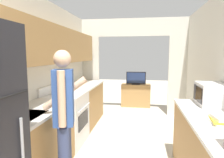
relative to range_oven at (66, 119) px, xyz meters
The scene contains 10 objects.
wall_left 1.18m from the range_oven, 113.92° to the right, with size 0.38×7.17×2.50m.
wall_far_with_doorway 2.49m from the range_oven, 62.48° to the left, with size 3.12×0.06×2.50m.
counter_left 0.02m from the range_oven, 110.43° to the left, with size 0.62×3.65×0.90m.
range_oven is the anchor object (origin of this frame).
person 1.38m from the range_oven, 68.71° to the right, with size 0.52×0.44×1.63m.
microwave 2.35m from the range_oven, 11.15° to the right, with size 0.34×0.48×0.30m.
book_stack 2.47m from the range_oven, 29.35° to the right, with size 0.25×0.30×0.08m.
tv_cabinet 3.04m from the range_oven, 68.46° to the left, with size 0.87×0.42×0.68m.
television 3.03m from the range_oven, 68.16° to the left, with size 0.58×0.16×0.38m.
knife 0.70m from the range_oven, 98.49° to the left, with size 0.15×0.29×0.02m.
Camera 1 is at (0.28, -0.46, 1.57)m, focal length 32.00 mm.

